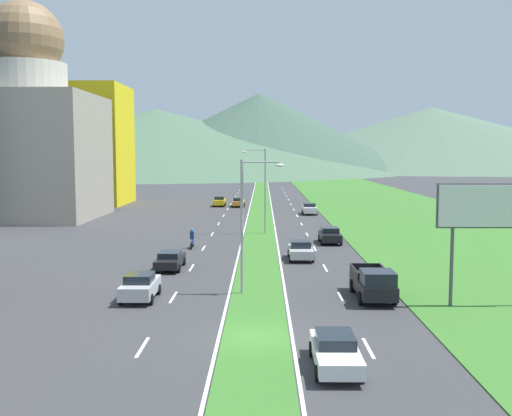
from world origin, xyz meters
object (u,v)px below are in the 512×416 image
at_px(car_1, 220,201).
at_px(car_7, 309,209).
at_px(car_4, 170,260).
at_px(street_lamp_mid, 263,185).
at_px(car_6, 301,250).
at_px(motorcycle_rider, 192,240).
at_px(street_lamp_near, 247,217).
at_px(billboard_roadside, 489,212).
at_px(car_0, 238,202).
at_px(car_3, 140,286).
at_px(pickup_truck_0, 374,283).
at_px(car_2, 330,235).
at_px(car_5, 335,351).

height_order(car_1, car_7, car_1).
bearing_deg(car_4, street_lamp_mid, -19.88).
relative_size(car_6, motorcycle_rider, 2.04).
height_order(street_lamp_near, car_6, street_lamp_near).
height_order(street_lamp_mid, billboard_roadside, street_lamp_mid).
relative_size(street_lamp_near, billboard_roadside, 1.18).
distance_m(car_0, motorcycle_rider, 41.43).
xyz_separation_m(billboard_roadside, car_4, (-19.71, 10.78, -4.72)).
relative_size(billboard_roadside, car_4, 1.50).
distance_m(car_0, car_3, 60.50).
bearing_deg(street_lamp_near, pickup_truck_0, -9.81).
xyz_separation_m(billboard_roadside, car_0, (-16.65, 61.86, -4.68)).
relative_size(car_0, car_1, 1.03).
height_order(billboard_roadside, car_0, billboard_roadside).
xyz_separation_m(street_lamp_near, car_4, (-6.02, 7.87, -4.12)).
xyz_separation_m(street_lamp_near, car_7, (7.59, 47.38, -4.03)).
height_order(car_2, car_3, car_3).
relative_size(street_lamp_near, car_5, 1.83).
bearing_deg(car_0, car_7, -137.62).
bearing_deg(car_0, billboard_roadside, -164.93).
relative_size(street_lamp_mid, car_2, 2.21).
xyz_separation_m(street_lamp_near, car_5, (3.95, -12.59, -4.10)).
distance_m(billboard_roadside, car_7, 50.87).
bearing_deg(car_6, car_0, -171.48).
xyz_separation_m(car_7, pickup_truck_0, (0.02, -48.69, 0.18)).
bearing_deg(car_3, billboard_roadside, -94.13).
height_order(street_lamp_near, pickup_truck_0, street_lamp_near).
bearing_deg(car_3, car_2, -31.99).
xyz_separation_m(billboard_roadside, car_2, (-6.19, 23.61, -4.66)).
distance_m(car_0, car_7, 15.66).
distance_m(car_1, pickup_truck_0, 62.62).
distance_m(car_1, car_7, 18.46).
relative_size(car_4, motorcycle_rider, 2.35).
bearing_deg(motorcycle_rider, street_lamp_mid, -34.03).
height_order(car_3, pickup_truck_0, pickup_truck_0).
bearing_deg(motorcycle_rider, pickup_truck_0, -145.25).
bearing_deg(car_1, car_7, -132.23).
height_order(car_1, car_3, car_1).
height_order(car_4, car_6, car_6).
height_order(street_lamp_mid, car_0, street_lamp_mid).
xyz_separation_m(car_0, pickup_truck_0, (10.57, -60.26, 0.23)).
xyz_separation_m(car_2, car_3, (-13.84, -22.16, 0.03)).
xyz_separation_m(car_4, car_7, (13.61, 39.51, 0.09)).
relative_size(car_3, car_4, 0.87).
xyz_separation_m(street_lamp_near, car_0, (-2.96, 58.94, -4.08)).
bearing_deg(car_7, street_lamp_near, -9.10).
distance_m(street_lamp_mid, car_2, 10.24).
distance_m(billboard_roadside, car_1, 65.90).
relative_size(car_2, car_4, 0.88).
relative_size(car_1, car_7, 1.03).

